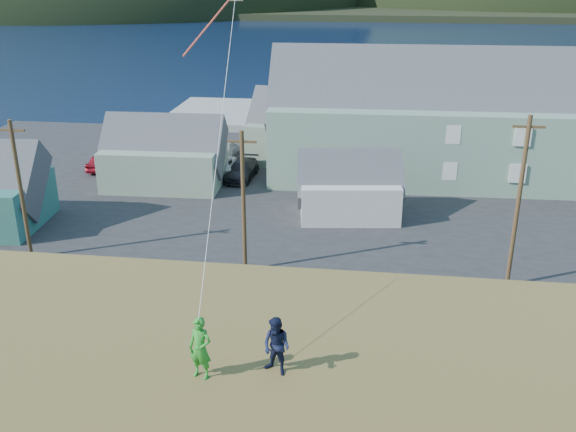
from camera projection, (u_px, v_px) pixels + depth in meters
The scene contains 13 objects.
ground at pixel (296, 287), 35.36m from camera, with size 900.00×900.00×0.00m, color #0A1638.
grass_strip at pixel (291, 304), 33.50m from camera, with size 110.00×8.00×0.10m, color #4C3D19.
waterfront_lot at pixel (321, 187), 51.01m from camera, with size 72.00×36.00×0.12m, color #28282B.
wharf at pixel (285, 116), 72.80m from camera, with size 26.00×14.00×0.90m, color gray.
lodge at pixel (497, 120), 51.29m from camera, with size 36.62×11.19×12.79m.
shed_palegreen_near at pixel (164, 155), 50.42m from camera, with size 9.65×6.25×6.88m.
shed_white at pixel (349, 187), 44.34m from camera, with size 7.72×5.62×5.70m.
shed_palegreen_far at pixel (316, 130), 56.24m from camera, with size 12.51×8.34×7.84m.
utility_poles at pixel (263, 200), 35.34m from camera, with size 28.03×0.24×9.50m.
parked_cars at pixel (214, 158), 55.64m from camera, with size 22.39×11.66×1.52m.
kite_flyer_green at pixel (200, 348), 15.44m from camera, with size 0.59×0.39×1.62m, color #258A27.
kite_flyer_navy at pixel (277, 346), 15.61m from camera, with size 0.74×0.57×1.52m, color #141937.
kite_rig at pixel (232, 1), 21.11m from camera, with size 1.06×4.98×11.71m.
Camera 1 is at (3.68, -31.23, 16.66)m, focal length 40.00 mm.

